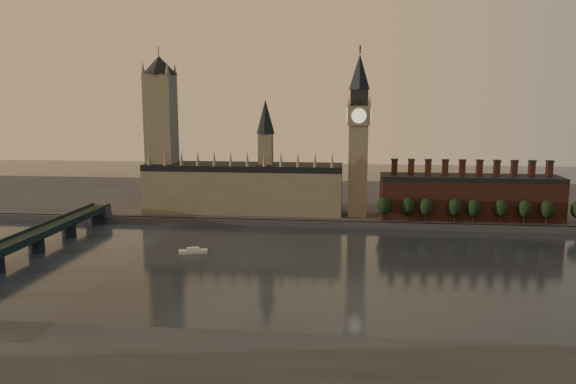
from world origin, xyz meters
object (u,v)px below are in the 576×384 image
object	(u,v)px
westminster_bridge	(13,248)
river_boat	(193,251)
big_ben	(358,133)
victoria_tower	(161,128)

from	to	relation	value
westminster_bridge	river_boat	size ratio (longest dim) A/B	13.26
westminster_bridge	big_ben	bearing A→B (deg)	34.33
victoria_tower	river_boat	distance (m)	117.40
river_boat	victoria_tower	bearing A→B (deg)	101.14
victoria_tower	westminster_bridge	world-z (taller)	victoria_tower
big_ben	river_boat	world-z (taller)	big_ben
victoria_tower	river_boat	bearing A→B (deg)	-63.37
victoria_tower	river_boat	world-z (taller)	victoria_tower
westminster_bridge	river_boat	distance (m)	85.22
westminster_bridge	river_boat	world-z (taller)	westminster_bridge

